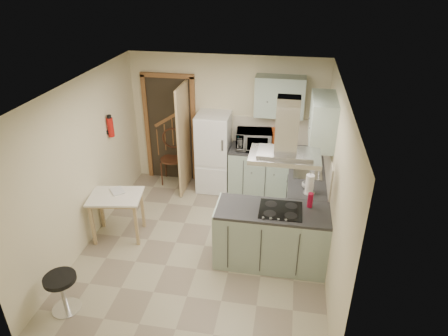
% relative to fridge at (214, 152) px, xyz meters
% --- Properties ---
extents(floor, '(4.20, 4.20, 0.00)m').
position_rel_fridge_xyz_m(floor, '(0.20, -1.80, -0.75)').
color(floor, tan).
rests_on(floor, ground).
extents(ceiling, '(4.20, 4.20, 0.00)m').
position_rel_fridge_xyz_m(ceiling, '(0.20, -1.80, 1.75)').
color(ceiling, silver).
rests_on(ceiling, back_wall).
extents(back_wall, '(3.60, 0.00, 3.60)m').
position_rel_fridge_xyz_m(back_wall, '(0.20, 0.30, 0.50)').
color(back_wall, beige).
rests_on(back_wall, floor).
extents(left_wall, '(0.00, 4.20, 4.20)m').
position_rel_fridge_xyz_m(left_wall, '(-1.60, -1.80, 0.50)').
color(left_wall, beige).
rests_on(left_wall, floor).
extents(right_wall, '(0.00, 4.20, 4.20)m').
position_rel_fridge_xyz_m(right_wall, '(2.00, -1.80, 0.50)').
color(right_wall, beige).
rests_on(right_wall, floor).
extents(doorway, '(1.10, 0.12, 2.10)m').
position_rel_fridge_xyz_m(doorway, '(-0.90, 0.27, 0.30)').
color(doorway, brown).
rests_on(doorway, floor).
extents(fridge, '(0.60, 0.60, 1.50)m').
position_rel_fridge_xyz_m(fridge, '(0.00, 0.00, 0.00)').
color(fridge, white).
rests_on(fridge, floor).
extents(counter_back, '(1.08, 0.60, 0.90)m').
position_rel_fridge_xyz_m(counter_back, '(0.86, 0.00, -0.30)').
color(counter_back, '#9EB2A0').
rests_on(counter_back, floor).
extents(counter_right, '(0.60, 1.95, 0.90)m').
position_rel_fridge_xyz_m(counter_right, '(1.70, -0.68, -0.30)').
color(counter_right, '#9EB2A0').
rests_on(counter_right, floor).
extents(splashback, '(1.68, 0.02, 0.50)m').
position_rel_fridge_xyz_m(splashback, '(1.16, 0.29, 0.40)').
color(splashback, beige).
rests_on(splashback, counter_back).
extents(wall_cabinet_back, '(0.85, 0.35, 0.70)m').
position_rel_fridge_xyz_m(wall_cabinet_back, '(1.15, 0.12, 1.10)').
color(wall_cabinet_back, '#9EB2A0').
rests_on(wall_cabinet_back, back_wall).
extents(wall_cabinet_right, '(0.35, 0.90, 0.70)m').
position_rel_fridge_xyz_m(wall_cabinet_right, '(1.82, -0.95, 1.10)').
color(wall_cabinet_right, '#9EB2A0').
rests_on(wall_cabinet_right, right_wall).
extents(peninsula, '(1.55, 0.65, 0.90)m').
position_rel_fridge_xyz_m(peninsula, '(1.22, -1.98, -0.30)').
color(peninsula, '#9EB2A0').
rests_on(peninsula, floor).
extents(hob, '(0.58, 0.50, 0.01)m').
position_rel_fridge_xyz_m(hob, '(1.32, -1.98, 0.16)').
color(hob, black).
rests_on(hob, peninsula).
extents(extractor_hood, '(0.90, 0.55, 0.10)m').
position_rel_fridge_xyz_m(extractor_hood, '(1.32, -1.98, 0.97)').
color(extractor_hood, silver).
rests_on(extractor_hood, ceiling).
extents(sink, '(0.45, 0.40, 0.01)m').
position_rel_fridge_xyz_m(sink, '(1.70, -0.85, 0.16)').
color(sink, silver).
rests_on(sink, counter_right).
extents(fire_extinguisher, '(0.10, 0.10, 0.32)m').
position_rel_fridge_xyz_m(fire_extinguisher, '(-1.54, -0.90, 0.75)').
color(fire_extinguisher, '#B2140F').
rests_on(fire_extinguisher, left_wall).
extents(drop_leaf_table, '(0.87, 0.71, 0.74)m').
position_rel_fridge_xyz_m(drop_leaf_table, '(-1.19, -1.76, -0.38)').
color(drop_leaf_table, tan).
rests_on(drop_leaf_table, floor).
extents(bentwood_chair, '(0.47, 0.47, 0.98)m').
position_rel_fridge_xyz_m(bentwood_chair, '(-0.86, 0.10, -0.26)').
color(bentwood_chair, '#4C3019').
rests_on(bentwood_chair, floor).
extents(stool, '(0.50, 0.50, 0.53)m').
position_rel_fridge_xyz_m(stool, '(-1.25, -3.33, -0.49)').
color(stool, black).
rests_on(stool, floor).
extents(microwave, '(0.66, 0.47, 0.34)m').
position_rel_fridge_xyz_m(microwave, '(0.74, -0.02, 0.32)').
color(microwave, black).
rests_on(microwave, counter_back).
extents(kettle, '(0.22, 0.22, 0.24)m').
position_rel_fridge_xyz_m(kettle, '(1.32, 0.06, 0.27)').
color(kettle, silver).
rests_on(kettle, counter_back).
extents(cereal_box, '(0.14, 0.23, 0.32)m').
position_rel_fridge_xyz_m(cereal_box, '(1.09, 0.17, 0.31)').
color(cereal_box, '#D85019').
rests_on(cereal_box, counter_back).
extents(soap_bottle, '(0.08, 0.08, 0.17)m').
position_rel_fridge_xyz_m(soap_bottle, '(1.78, -0.63, 0.23)').
color(soap_bottle, '#A0A1AC').
rests_on(soap_bottle, counter_right).
extents(paper_towel, '(0.13, 0.13, 0.31)m').
position_rel_fridge_xyz_m(paper_towel, '(1.71, -1.45, 0.30)').
color(paper_towel, white).
rests_on(paper_towel, counter_right).
extents(cup, '(0.14, 0.14, 0.09)m').
position_rel_fridge_xyz_m(cup, '(1.66, -1.30, 0.20)').
color(cup, silver).
rests_on(cup, counter_right).
extents(red_bottle, '(0.08, 0.08, 0.21)m').
position_rel_fridge_xyz_m(red_bottle, '(1.71, -1.82, 0.26)').
color(red_bottle, '#A50E2D').
rests_on(red_bottle, peninsula).
extents(book, '(0.30, 0.31, 0.11)m').
position_rel_fridge_xyz_m(book, '(-1.28, -1.69, 0.05)').
color(book, '#9E343F').
rests_on(book, drop_leaf_table).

